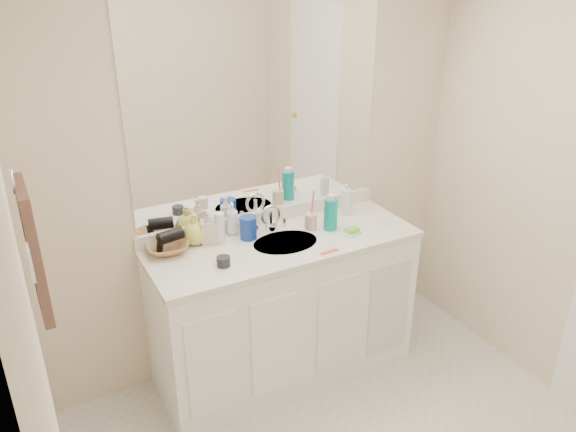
{
  "coord_description": "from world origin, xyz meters",
  "views": [
    {
      "loc": [
        -1.29,
        -1.43,
        2.29
      ],
      "look_at": [
        0.0,
        0.97,
        1.05
      ],
      "focal_mm": 35.0,
      "sensor_mm": 36.0,
      "label": 1
    }
  ],
  "objects": [
    {
      "name": "mouthwash_bottle",
      "position": [
        0.31,
        1.03,
        0.97
      ],
      "size": [
        0.1,
        0.1,
        0.19
      ],
      "primitive_type": "cylinder",
      "rotation": [
        0.0,
        0.0,
        0.34
      ],
      "color": "#0B8E87",
      "rests_on": "countertop"
    },
    {
      "name": "towel_ring",
      "position": [
        -1.27,
        0.77,
        1.55
      ],
      "size": [
        0.01,
        0.11,
        0.11
      ],
      "primitive_type": "torus",
      "rotation": [
        0.0,
        1.57,
        0.0
      ],
      "color": "silver",
      "rests_on": "wall_left"
    },
    {
      "name": "clear_pump_bottle",
      "position": [
        0.5,
        1.16,
        0.96
      ],
      "size": [
        0.07,
        0.07,
        0.16
      ],
      "primitive_type": "cylinder",
      "rotation": [
        0.0,
        0.0,
        -0.28
      ],
      "color": "white",
      "rests_on": "countertop"
    },
    {
      "name": "toothbrush",
      "position": [
        0.22,
        1.08,
        1.03
      ],
      "size": [
        0.01,
        0.04,
        0.19
      ],
      "primitive_type": "cylinder",
      "rotation": [
        0.14,
        0.0,
        -0.04
      ],
      "color": "#F94170",
      "rests_on": "tan_cup"
    },
    {
      "name": "green_soap",
      "position": [
        0.38,
        0.92,
        0.9
      ],
      "size": [
        0.08,
        0.06,
        0.03
      ],
      "primitive_type": "cube",
      "rotation": [
        0.0,
        0.0,
        0.15
      ],
      "color": "#75D834",
      "rests_on": "soap_dish"
    },
    {
      "name": "extra_white_bottle",
      "position": [
        -0.32,
        1.16,
        0.97
      ],
      "size": [
        0.07,
        0.07,
        0.18
      ],
      "primitive_type": "cylinder",
      "rotation": [
        0.0,
        0.0,
        -0.34
      ],
      "color": "white",
      "rests_on": "countertop"
    },
    {
      "name": "dark_jar",
      "position": [
        -0.4,
        0.92,
        0.9
      ],
      "size": [
        0.07,
        0.07,
        0.05
      ],
      "primitive_type": "cylinder",
      "rotation": [
        0.0,
        0.0,
        -0.02
      ],
      "color": "black",
      "rests_on": "countertop"
    },
    {
      "name": "wicker_basket",
      "position": [
        -0.6,
        1.2,
        0.91
      ],
      "size": [
        0.26,
        0.26,
        0.05
      ],
      "primitive_type": "imported",
      "rotation": [
        0.0,
        0.0,
        -0.17
      ],
      "color": "#A06C40",
      "rests_on": "countertop"
    },
    {
      "name": "wall_left",
      "position": [
        -1.3,
        0.0,
        1.2
      ],
      "size": [
        0.02,
        2.6,
        2.4
      ],
      "primitive_type": "cube",
      "color": "beige",
      "rests_on": "floor"
    },
    {
      "name": "soap_bottle_white",
      "position": [
        -0.21,
        1.24,
        0.97
      ],
      "size": [
        0.09,
        0.09,
        0.19
      ],
      "primitive_type": "imported",
      "rotation": [
        0.0,
        0.0,
        -0.2
      ],
      "color": "white",
      "rests_on": "countertop"
    },
    {
      "name": "sink_basin",
      "position": [
        0.0,
        1.0,
        0.87
      ],
      "size": [
        0.37,
        0.37,
        0.02
      ],
      "primitive_type": "cylinder",
      "color": "beige",
      "rests_on": "countertop"
    },
    {
      "name": "mirror",
      "position": [
        0.0,
        1.29,
        1.56
      ],
      "size": [
        1.48,
        0.01,
        1.2
      ],
      "primitive_type": "cube",
      "color": "white",
      "rests_on": "wall_back"
    },
    {
      "name": "hand_towel",
      "position": [
        -1.25,
        0.77,
        1.25
      ],
      "size": [
        0.04,
        0.32,
        0.55
      ],
      "primitive_type": "cube",
      "color": "#3C2720",
      "rests_on": "towel_ring"
    },
    {
      "name": "soap_dish",
      "position": [
        0.38,
        0.92,
        0.89
      ],
      "size": [
        0.11,
        0.1,
        0.01
      ],
      "primitive_type": "cube",
      "rotation": [
        0.0,
        0.0,
        0.32
      ],
      "color": "white",
      "rests_on": "countertop"
    },
    {
      "name": "wall_back",
      "position": [
        0.0,
        1.3,
        1.2
      ],
      "size": [
        2.6,
        0.02,
        2.4
      ],
      "primitive_type": "cube",
      "color": "beige",
      "rests_on": "floor"
    },
    {
      "name": "backsplash",
      "position": [
        0.0,
        1.29,
        0.92
      ],
      "size": [
        1.52,
        0.03,
        0.08
      ],
      "primitive_type": "cube",
      "color": "white",
      "rests_on": "countertop"
    },
    {
      "name": "countertop",
      "position": [
        0.0,
        1.02,
        0.86
      ],
      "size": [
        1.52,
        0.57,
        0.03
      ],
      "primitive_type": "cube",
      "color": "silver",
      "rests_on": "vanity_cabinet"
    },
    {
      "name": "orange_comb",
      "position": [
        0.15,
        0.79,
        0.88
      ],
      "size": [
        0.11,
        0.03,
        0.0
      ],
      "primitive_type": "cube",
      "rotation": [
        0.0,
        0.0,
        0.04
      ],
      "color": "#F35019",
      "rests_on": "countertop"
    },
    {
      "name": "soap_bottle_yellow",
      "position": [
        -0.44,
        1.23,
        0.97
      ],
      "size": [
        0.17,
        0.17,
        0.17
      ],
      "primitive_type": "imported",
      "rotation": [
        0.0,
        0.0,
        0.35
      ],
      "color": "#DBD655",
      "rests_on": "countertop"
    },
    {
      "name": "soap_bottle_cream",
      "position": [
        -0.37,
        1.2,
        0.98
      ],
      "size": [
        0.11,
        0.11,
        0.19
      ],
      "primitive_type": "imported",
      "rotation": [
        0.0,
        0.0,
        -0.3
      ],
      "color": "beige",
      "rests_on": "countertop"
    },
    {
      "name": "vanity_cabinet",
      "position": [
        0.0,
        1.02,
        0.42
      ],
      "size": [
        1.5,
        0.55,
        0.85
      ],
      "primitive_type": "cube",
      "color": "white",
      "rests_on": "floor"
    },
    {
      "name": "switch_plate",
      "position": [
        -1.27,
        0.57,
        1.3
      ],
      "size": [
        0.01,
        0.08,
        0.13
      ],
      "primitive_type": "cube",
      "color": "silver",
      "rests_on": "wall_left"
    },
    {
      "name": "faucet",
      "position": [
        0.0,
        1.18,
        0.94
      ],
      "size": [
        0.02,
        0.02,
        0.11
      ],
      "primitive_type": "cylinder",
      "color": "silver",
      "rests_on": "countertop"
    },
    {
      "name": "tan_cup",
      "position": [
        0.21,
        1.08,
        0.93
      ],
      "size": [
        0.09,
        0.09,
        0.09
      ],
      "primitive_type": "cylinder",
      "rotation": [
        0.0,
        0.0,
        0.32
      ],
      "color": "#D1AF93",
      "rests_on": "countertop"
    },
    {
      "name": "blue_mug",
      "position": [
        -0.16,
        1.15,
        0.95
      ],
      "size": [
        0.1,
        0.1,
        0.13
      ],
      "primitive_type": "cylinder",
      "rotation": [
        0.0,
        0.0,
        -0.08
      ],
      "color": "navy",
      "rests_on": "countertop"
    },
    {
      "name": "hair_dryer",
      "position": [
        -0.58,
        1.2,
        0.97
      ],
      "size": [
        0.15,
        0.09,
        0.07
      ],
      "primitive_type": "cylinder",
      "rotation": [
        0.0,
        1.57,
        0.2
      ],
      "color": "black",
      "rests_on": "wicker_basket"
    }
  ]
}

